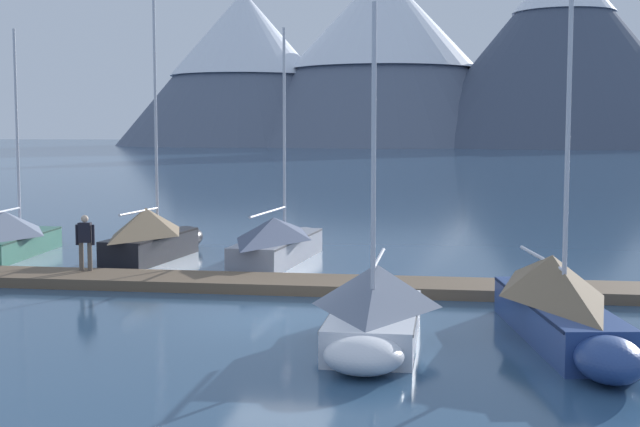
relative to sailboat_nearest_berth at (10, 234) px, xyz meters
name	(u,v)px	position (x,y,z in m)	size (l,w,h in m)	color
ground_plane	(280,319)	(11.85, -9.00, -0.79)	(700.00, 700.00, 0.00)	#2D4C6B
mountain_west_summit	(244,63)	(-46.32, 217.65, 22.20)	(71.87, 71.87, 43.03)	slate
mountain_central_massif	(383,51)	(-7.36, 220.41, 25.28)	(87.75, 87.75, 48.64)	slate
mountain_shoulder_ridge	(563,48)	(40.27, 212.00, 24.68)	(81.37, 81.37, 49.90)	#424C60
dock	(309,285)	(11.85, -5.00, -0.65)	(27.46, 2.54, 0.30)	brown
sailboat_nearest_berth	(10,234)	(0.00, 0.00, 0.00)	(2.44, 6.54, 8.21)	#336B56
sailboat_second_berth	(154,234)	(5.43, 0.03, 0.08)	(2.11, 6.48, 9.19)	black
sailboat_mid_dock_port	(280,239)	(9.88, 0.29, -0.04)	(2.26, 7.58, 8.07)	#93939E
sailboat_mid_dock_starboard	(375,308)	(14.37, -11.08, -0.02)	(2.11, 5.71, 7.12)	white
sailboat_far_berth	(559,302)	(18.27, -10.21, 0.06)	(2.69, 7.55, 7.78)	navy
person_on_dock	(85,239)	(4.91, -4.55, 0.47)	(0.59, 0.26, 1.69)	brown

